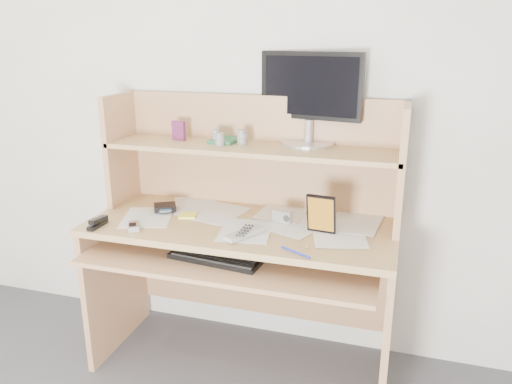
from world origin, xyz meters
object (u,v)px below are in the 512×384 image
(tv_remote, at_px, (245,233))
(desk, at_px, (246,229))
(monitor, at_px, (310,96))
(game_case, at_px, (321,214))
(keyboard, at_px, (216,257))

(tv_remote, bearing_deg, desk, 134.51)
(desk, xyz_separation_m, monitor, (0.25, 0.19, 0.61))
(tv_remote, distance_m, game_case, 0.34)
(monitor, bearing_deg, keyboard, -112.04)
(game_case, relative_size, monitor, 0.36)
(keyboard, xyz_separation_m, monitor, (0.30, 0.47, 0.64))
(monitor, bearing_deg, tv_remote, -103.32)
(keyboard, height_order, game_case, game_case)
(keyboard, bearing_deg, tv_remote, 30.53)
(desk, bearing_deg, tv_remote, -73.60)
(desk, distance_m, monitor, 0.69)
(desk, height_order, game_case, desk)
(desk, distance_m, tv_remote, 0.25)
(desk, xyz_separation_m, keyboard, (-0.05, -0.28, -0.03))
(desk, height_order, monitor, monitor)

